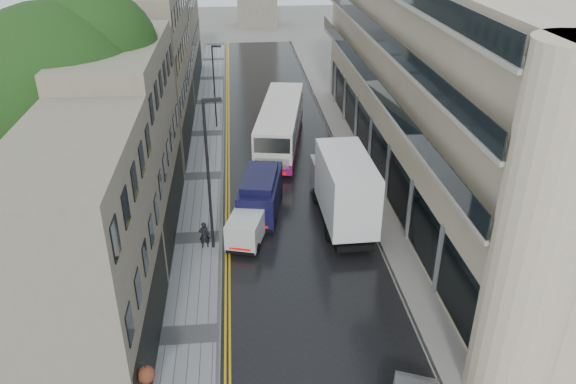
{
  "coord_description": "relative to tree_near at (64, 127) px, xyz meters",
  "views": [
    {
      "loc": [
        -3.26,
        -9.08,
        17.7
      ],
      "look_at": [
        -0.68,
        18.0,
        3.49
      ],
      "focal_mm": 35.0,
      "sensor_mm": 36.0,
      "label": 1
    }
  ],
  "objects": [
    {
      "name": "white_van",
      "position": [
        8.44,
        -2.13,
        -5.99
      ],
      "size": [
        2.84,
        4.45,
        1.86
      ],
      "primitive_type": null,
      "rotation": [
        0.0,
        0.0,
        -0.28
      ],
      "color": "silver",
      "rests_on": "road"
    },
    {
      "name": "old_shop_row",
      "position": [
        3.05,
        10.0,
        -0.95
      ],
      "size": [
        4.5,
        56.0,
        12.0
      ],
      "primitive_type": null,
      "color": "gray",
      "rests_on": "ground"
    },
    {
      "name": "left_sidewalk",
      "position": [
        6.65,
        7.5,
        -6.89
      ],
      "size": [
        2.7,
        85.0,
        0.12
      ],
      "primitive_type": "cube",
      "color": "gray",
      "rests_on": "ground"
    },
    {
      "name": "lamp_post_near",
      "position": [
        7.55,
        -1.92,
        -2.46
      ],
      "size": [
        1.0,
        0.36,
        8.74
      ],
      "primitive_type": null,
      "rotation": [
        0.0,
        0.0,
        0.14
      ],
      "color": "black",
      "rests_on": "left_sidewalk"
    },
    {
      "name": "right_sidewalk",
      "position": [
        17.9,
        7.5,
        -6.89
      ],
      "size": [
        1.8,
        85.0,
        0.12
      ],
      "primitive_type": "cube",
      "color": "slate",
      "rests_on": "ground"
    },
    {
      "name": "navy_van",
      "position": [
        9.11,
        0.27,
        -5.5
      ],
      "size": [
        3.19,
        5.89,
        2.85
      ],
      "primitive_type": null,
      "rotation": [
        0.0,
        0.0,
        -0.18
      ],
      "color": "black",
      "rests_on": "road"
    },
    {
      "name": "white_lorry",
      "position": [
        14.17,
        -1.66,
        -4.6
      ],
      "size": [
        2.83,
        8.89,
        4.64
      ],
      "primitive_type": null,
      "rotation": [
        0.0,
        0.0,
        0.02
      ],
      "color": "white",
      "rests_on": "road"
    },
    {
      "name": "cream_bus",
      "position": [
        10.72,
        9.59,
        -5.23
      ],
      "size": [
        4.98,
        12.75,
        3.4
      ],
      "primitive_type": null,
      "rotation": [
        0.0,
        0.0,
        -0.18
      ],
      "color": "silver",
      "rests_on": "road"
    },
    {
      "name": "tree_far",
      "position": [
        0.3,
        13.0,
        -0.72
      ],
      "size": [
        9.24,
        9.24,
        12.46
      ],
      "primitive_type": null,
      "color": "black",
      "rests_on": "ground"
    },
    {
      "name": "road",
      "position": [
        12.5,
        7.5,
        -6.94
      ],
      "size": [
        9.0,
        85.0,
        0.02
      ],
      "primitive_type": "cube",
      "color": "black",
      "rests_on": "ground"
    },
    {
      "name": "lamp_post_far",
      "position": [
        7.4,
        17.28,
        -3.32
      ],
      "size": [
        0.8,
        0.27,
        7.01
      ],
      "primitive_type": null,
      "rotation": [
        0.0,
        0.0,
        -0.12
      ],
      "color": "#232326",
      "rests_on": "left_sidewalk"
    },
    {
      "name": "pedestrian",
      "position": [
        7.07,
        -1.86,
        -6.02
      ],
      "size": [
        0.65,
        0.49,
        1.61
      ],
      "primitive_type": "imported",
      "rotation": [
        0.0,
        0.0,
        3.32
      ],
      "color": "black",
      "rests_on": "left_sidewalk"
    },
    {
      "name": "modern_block",
      "position": [
        22.8,
        6.0,
        0.05
      ],
      "size": [
        8.0,
        40.0,
        14.0
      ],
      "primitive_type": null,
      "color": "beige",
      "rests_on": "ground"
    },
    {
      "name": "tree_near",
      "position": [
        0.0,
        0.0,
        0.0
      ],
      "size": [
        10.56,
        10.56,
        13.89
      ],
      "primitive_type": null,
      "color": "black",
      "rests_on": "ground"
    }
  ]
}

